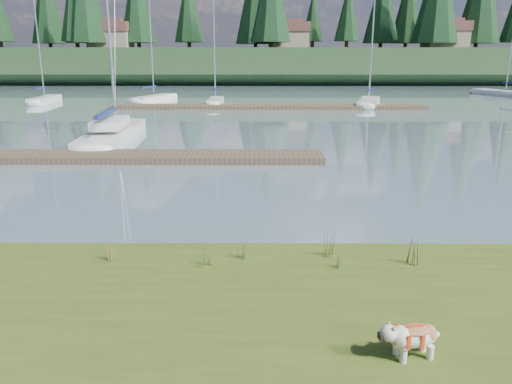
{
  "coord_description": "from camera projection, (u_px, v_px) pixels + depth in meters",
  "views": [
    {
      "loc": [
        1.32,
        -11.72,
        4.34
      ],
      "look_at": [
        1.25,
        -0.5,
        1.24
      ],
      "focal_mm": 35.0,
      "sensor_mm": 36.0,
      "label": 1
    }
  ],
  "objects": [
    {
      "name": "house_0",
      "position": [
        111.0,
        35.0,
        78.12
      ],
      "size": [
        6.3,
        5.3,
        4.65
      ],
      "color": "gray",
      "rests_on": "ridge"
    },
    {
      "name": "conifer_3",
      "position": [
        188.0,
        6.0,
        78.79
      ],
      "size": [
        4.84,
        4.84,
        12.25
      ],
      "color": "#382619",
      "rests_on": "ridge"
    },
    {
      "name": "house_2",
      "position": [
        445.0,
        34.0,
        76.83
      ],
      "size": [
        6.3,
        5.3,
        4.65
      ],
      "color": "gray",
      "rests_on": "ridge"
    },
    {
      "name": "mud_lip",
      "position": [
        199.0,
        257.0,
        10.9
      ],
      "size": [
        60.0,
        0.5,
        0.14
      ],
      "primitive_type": "cube",
      "color": "#33281C",
      "rests_on": "ground"
    },
    {
      "name": "weed_5",
      "position": [
        412.0,
        251.0,
        9.75
      ],
      "size": [
        0.17,
        0.14,
        0.66
      ],
      "color": "#475B23",
      "rests_on": "bank"
    },
    {
      "name": "house_1",
      "position": [
        289.0,
        35.0,
        78.91
      ],
      "size": [
        6.3,
        5.3,
        4.65
      ],
      "color": "gray",
      "rests_on": "ridge"
    },
    {
      "name": "ridge",
      "position": [
        251.0,
        66.0,
        82.16
      ],
      "size": [
        200.0,
        20.0,
        5.0
      ],
      "primitive_type": "cube",
      "color": "#1C341A",
      "rests_on": "ground"
    },
    {
      "name": "sailboat_bg_5",
      "position": [
        500.0,
        93.0,
        54.27
      ],
      "size": [
        4.67,
        9.08,
        12.75
      ],
      "rotation": [
        0.0,
        0.0,
        1.91
      ],
      "color": "silver",
      "rests_on": "ground"
    },
    {
      "name": "weed_3",
      "position": [
        109.0,
        247.0,
        9.99
      ],
      "size": [
        0.17,
        0.14,
        0.65
      ],
      "color": "#475B23",
      "rests_on": "bank"
    },
    {
      "name": "sailboat_bg_3",
      "position": [
        369.0,
        101.0,
        44.2
      ],
      "size": [
        3.58,
        7.93,
        11.49
      ],
      "rotation": [
        0.0,
        0.0,
        1.3
      ],
      "color": "silver",
      "rests_on": "ground"
    },
    {
      "name": "weed_1",
      "position": [
        241.0,
        247.0,
        10.04
      ],
      "size": [
        0.17,
        0.14,
        0.59
      ],
      "color": "#475B23",
      "rests_on": "bank"
    },
    {
      "name": "sailboat_bg_0",
      "position": [
        47.0,
        99.0,
        46.61
      ],
      "size": [
        1.88,
        6.84,
        9.93
      ],
      "rotation": [
        0.0,
        0.0,
        1.65
      ],
      "color": "silver",
      "rests_on": "ground"
    },
    {
      "name": "dock_near",
      "position": [
        134.0,
        157.0,
        21.12
      ],
      "size": [
        16.0,
        2.0,
        0.3
      ],
      "primitive_type": "cube",
      "color": "#4C3D2C",
      "rests_on": "ground"
    },
    {
      "name": "sailboat_main",
      "position": [
        116.0,
        130.0,
        26.81
      ],
      "size": [
        2.64,
        10.13,
        14.29
      ],
      "rotation": [
        0.0,
        0.0,
        1.64
      ],
      "color": "silver",
      "rests_on": "ground"
    },
    {
      "name": "weed_2",
      "position": [
        329.0,
        242.0,
        10.16
      ],
      "size": [
        0.17,
        0.14,
        0.71
      ],
      "color": "#475B23",
      "rests_on": "bank"
    },
    {
      "name": "conifer_5",
      "position": [
        348.0,
        11.0,
        76.95
      ],
      "size": [
        3.96,
        3.96,
        10.35
      ],
      "color": "#382619",
      "rests_on": "ridge"
    },
    {
      "name": "ground",
      "position": [
        243.0,
        109.0,
        41.38
      ],
      "size": [
        200.0,
        200.0,
        0.0
      ],
      "primitive_type": "plane",
      "color": "#7F98A5",
      "rests_on": "ground"
    },
    {
      "name": "sailboat_bg_1",
      "position": [
        157.0,
        98.0,
        47.93
      ],
      "size": [
        3.68,
        7.35,
        10.94
      ],
      "rotation": [
        0.0,
        0.0,
        1.25
      ],
      "color": "silver",
      "rests_on": "ground"
    },
    {
      "name": "bulldog",
      "position": [
        413.0,
        335.0,
        6.74
      ],
      "size": [
        0.88,
        0.46,
        0.52
      ],
      "rotation": [
        0.0,
        0.0,
        3.35
      ],
      "color": "silver",
      "rests_on": "bank"
    },
    {
      "name": "dock_far",
      "position": [
        267.0,
        107.0,
        41.33
      ],
      "size": [
        26.0,
        2.2,
        0.3
      ],
      "primitive_type": "cube",
      "color": "#4C3D2C",
      "rests_on": "ground"
    },
    {
      "name": "sailboat_bg_2",
      "position": [
        216.0,
        101.0,
        44.67
      ],
      "size": [
        1.27,
        5.9,
        9.08
      ],
      "rotation": [
        0.0,
        0.0,
        1.59
      ],
      "color": "silver",
      "rests_on": "ground"
    },
    {
      "name": "bank",
      "position": [
        160.0,
        379.0,
        6.63
      ],
      "size": [
        60.0,
        9.0,
        0.35
      ],
      "primitive_type": "cube",
      "color": "#405118",
      "rests_on": "ground"
    },
    {
      "name": "weed_0",
      "position": [
        207.0,
        254.0,
        9.69
      ],
      "size": [
        0.17,
        0.14,
        0.57
      ],
      "color": "#475B23",
      "rests_on": "bank"
    },
    {
      "name": "weed_4",
      "position": [
        340.0,
        261.0,
        9.6
      ],
      "size": [
        0.17,
        0.14,
        0.36
      ],
      "color": "#475B23",
      "rests_on": "bank"
    }
  ]
}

